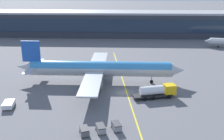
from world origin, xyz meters
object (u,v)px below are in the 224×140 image
(baggage_cart_2, at_px, (116,126))
(main_airliner, at_px, (100,69))
(fuel_tanker, at_px, (157,91))
(baggage_cart_0, at_px, (84,131))
(pushback_tug, at_px, (8,104))
(baggage_cart_1, at_px, (101,129))

(baggage_cart_2, bearing_deg, main_airliner, 102.08)
(main_airliner, relative_size, baggage_cart_2, 15.93)
(fuel_tanker, bearing_deg, main_airliner, 146.75)
(fuel_tanker, xyz_separation_m, baggage_cart_0, (-15.76, -17.90, -0.96))
(fuel_tanker, height_order, pushback_tug, fuel_tanker)
(main_airliner, relative_size, pushback_tug, 11.62)
(main_airliner, distance_m, pushback_tug, 26.41)
(pushback_tug, relative_size, baggage_cart_2, 1.37)
(fuel_tanker, bearing_deg, baggage_cart_0, -131.36)
(main_airliner, relative_size, baggage_cart_0, 15.93)
(pushback_tug, bearing_deg, baggage_cart_0, -28.97)
(baggage_cart_1, xyz_separation_m, baggage_cart_2, (3.03, 1.04, 0.00))
(baggage_cart_1, bearing_deg, pushback_tug, 156.67)
(fuel_tanker, xyz_separation_m, baggage_cart_1, (-12.73, -16.87, -0.96))
(baggage_cart_0, distance_m, baggage_cart_2, 6.40)
(baggage_cart_0, relative_size, baggage_cart_2, 1.00)
(fuel_tanker, distance_m, baggage_cart_1, 21.15)
(main_airliner, xyz_separation_m, baggage_cart_2, (5.53, -25.81, -3.42))
(baggage_cart_0, xyz_separation_m, baggage_cart_1, (3.03, 1.04, 0.00))
(fuel_tanker, distance_m, pushback_tug, 35.67)
(baggage_cart_2, bearing_deg, baggage_cart_1, -161.09)
(fuel_tanker, distance_m, baggage_cart_0, 23.87)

